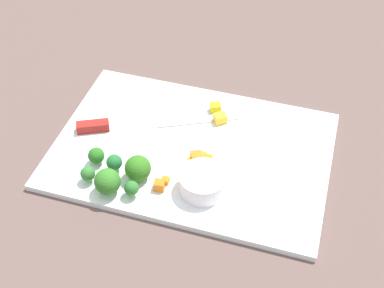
{
  "coord_description": "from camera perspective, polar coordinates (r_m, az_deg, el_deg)",
  "views": [
    {
      "loc": [
        -0.18,
        0.62,
        0.68
      ],
      "look_at": [
        0.0,
        0.0,
        0.02
      ],
      "focal_mm": 49.05,
      "sensor_mm": 36.0,
      "label": 1
    }
  ],
  "objects": [
    {
      "name": "ground_plane",
      "position": [
        0.93,
        -0.0,
        -0.95
      ],
      "size": [
        4.0,
        4.0,
        0.0
      ],
      "primitive_type": "plane",
      "color": "brown"
    },
    {
      "name": "cutting_board",
      "position": [
        0.93,
        -0.0,
        -0.69
      ],
      "size": [
        0.48,
        0.33,
        0.01
      ],
      "primitive_type": "cube",
      "color": "white",
      "rests_on": "ground_plane"
    },
    {
      "name": "prep_bowl",
      "position": [
        0.85,
        1.19,
        -4.17
      ],
      "size": [
        0.08,
        0.08,
        0.03
      ],
      "primitive_type": "cylinder",
      "color": "white",
      "rests_on": "cutting_board"
    },
    {
      "name": "chef_knife",
      "position": [
        0.97,
        -6.44,
        2.23
      ],
      "size": [
        0.28,
        0.15,
        0.02
      ],
      "rotation": [
        0.0,
        0.0,
        3.58
      ],
      "color": "silver",
      "rests_on": "cutting_board"
    },
    {
      "name": "carrot_dice_0",
      "position": [
        0.87,
        -2.92,
        -3.97
      ],
      "size": [
        0.01,
        0.01,
        0.01
      ],
      "primitive_type": "cube",
      "rotation": [
        0.0,
        0.0,
        1.58
      ],
      "color": "orange",
      "rests_on": "cutting_board"
    },
    {
      "name": "carrot_dice_1",
      "position": [
        0.89,
        1.22,
        -1.92
      ],
      "size": [
        0.02,
        0.02,
        0.02
      ],
      "primitive_type": "cube",
      "rotation": [
        0.0,
        0.0,
        3.02
      ],
      "color": "orange",
      "rests_on": "cutting_board"
    },
    {
      "name": "carrot_dice_2",
      "position": [
        0.86,
        -3.56,
        -4.51
      ],
      "size": [
        0.02,
        0.02,
        0.02
      ],
      "primitive_type": "cube",
      "rotation": [
        0.0,
        0.0,
        0.12
      ],
      "color": "orange",
      "rests_on": "cutting_board"
    },
    {
      "name": "carrot_dice_3",
      "position": [
        0.9,
        0.44,
        -1.42
      ],
      "size": [
        0.02,
        0.02,
        0.02
      ],
      "primitive_type": "cube",
      "rotation": [
        0.0,
        0.0,
        0.47
      ],
      "color": "orange",
      "rests_on": "cutting_board"
    },
    {
      "name": "carrot_dice_4",
      "position": [
        0.89,
        0.0,
        -2.0
      ],
      "size": [
        0.02,
        0.02,
        0.01
      ],
      "primitive_type": "cube",
      "rotation": [
        0.0,
        0.0,
        0.28
      ],
      "color": "orange",
      "rests_on": "cutting_board"
    },
    {
      "name": "carrot_dice_5",
      "position": [
        0.9,
        1.12,
        -1.26
      ],
      "size": [
        0.01,
        0.01,
        0.01
      ],
      "primitive_type": "cube",
      "rotation": [
        0.0,
        0.0,
        2.98
      ],
      "color": "orange",
      "rests_on": "cutting_board"
    },
    {
      "name": "carrot_dice_6",
      "position": [
        0.9,
        1.72,
        -1.59
      ],
      "size": [
        0.01,
        0.01,
        0.01
      ],
      "primitive_type": "cube",
      "rotation": [
        0.0,
        0.0,
        3.14
      ],
      "color": "orange",
      "rests_on": "cutting_board"
    },
    {
      "name": "pepper_dice_0",
      "position": [
        0.99,
        2.56,
        3.95
      ],
      "size": [
        0.02,
        0.02,
        0.02
      ],
      "primitive_type": "cube",
      "rotation": [
        0.0,
        0.0,
        0.44
      ],
      "color": "yellow",
      "rests_on": "cutting_board"
    },
    {
      "name": "pepper_dice_1",
      "position": [
        0.97,
        3.08,
        2.8
      ],
      "size": [
        0.03,
        0.03,
        0.02
      ],
      "primitive_type": "cube",
      "rotation": [
        0.0,
        0.0,
        0.62
      ],
      "color": "yellow",
      "rests_on": "cutting_board"
    },
    {
      "name": "broccoli_floret_0",
      "position": [
        0.85,
        -9.18,
        -4.06
      ],
      "size": [
        0.04,
        0.04,
        0.05
      ],
      "color": "#8DBA68",
      "rests_on": "cutting_board"
    },
    {
      "name": "broccoli_floret_1",
      "position": [
        0.87,
        -5.9,
        -2.65
      ],
      "size": [
        0.04,
        0.04,
        0.04
      ],
      "color": "#88BF5C",
      "rests_on": "cutting_board"
    },
    {
      "name": "broccoli_floret_2",
      "position": [
        0.88,
        -11.26,
        -3.2
      ],
      "size": [
        0.02,
        0.02,
        0.03
      ],
      "color": "#80C05D",
      "rests_on": "cutting_board"
    },
    {
      "name": "broccoli_floret_3",
      "position": [
        0.88,
        -8.45,
        -2.01
      ],
      "size": [
        0.03,
        0.03,
        0.03
      ],
      "color": "#90C058",
      "rests_on": "cutting_board"
    },
    {
      "name": "broccoli_floret_4",
      "position": [
        0.84,
        -6.6,
        -4.8
      ],
      "size": [
        0.02,
        0.02,
        0.03
      ],
      "color": "#83C354",
      "rests_on": "cutting_board"
    },
    {
      "name": "broccoli_floret_5",
      "position": [
        0.9,
        -10.37,
        -1.27
      ],
      "size": [
        0.03,
        0.03,
        0.03
      ],
      "color": "#82AC5C",
      "rests_on": "cutting_board"
    }
  ]
}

